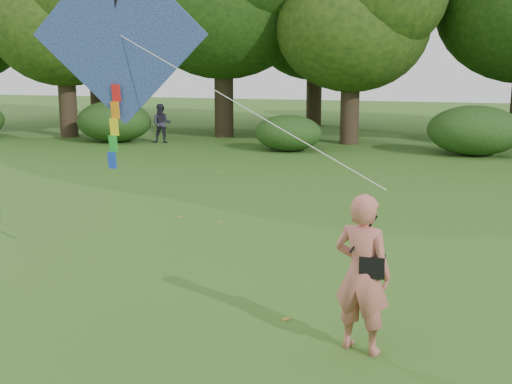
# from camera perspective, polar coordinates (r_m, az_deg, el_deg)

# --- Properties ---
(ground) EXTENTS (100.00, 100.00, 0.00)m
(ground) POSITION_cam_1_polar(r_m,az_deg,el_deg) (8.46, 2.85, -13.08)
(ground) COLOR #265114
(ground) RESTS_ON ground
(man_kite_flyer) EXTENTS (0.83, 0.67, 1.99)m
(man_kite_flyer) POSITION_cam_1_polar(r_m,az_deg,el_deg) (7.94, 9.43, -7.17)
(man_kite_flyer) COLOR #C0665A
(man_kite_flyer) RESTS_ON ground
(bystander_left) EXTENTS (0.95, 0.82, 1.69)m
(bystander_left) POSITION_cam_1_polar(r_m,az_deg,el_deg) (28.10, -8.38, 6.04)
(bystander_left) COLOR #272734
(bystander_left) RESTS_ON ground
(crossbody_bag) EXTENTS (0.43, 0.20, 0.75)m
(crossbody_bag) POSITION_cam_1_polar(r_m,az_deg,el_deg) (7.86, 10.28, -6.40)
(crossbody_bag) COLOR black
(crossbody_bag) RESTS_ON ground
(flying_kite) EXTENTS (5.45, 1.66, 3.38)m
(flying_kite) POSITION_cam_1_polar(r_m,az_deg,el_deg) (9.99, -12.05, 13.30)
(flying_kite) COLOR #2646A7
(flying_kite) RESTS_ON ground
(tree_line) EXTENTS (54.70, 15.30, 9.48)m
(tree_line) POSITION_cam_1_polar(r_m,az_deg,el_deg) (30.44, 16.45, 15.09)
(tree_line) COLOR #3A2D1E
(tree_line) RESTS_ON ground
(shrub_band) EXTENTS (39.15, 3.22, 1.88)m
(shrub_band) POSITION_cam_1_polar(r_m,az_deg,el_deg) (25.35, 10.43, 5.40)
(shrub_band) COLOR #264919
(shrub_band) RESTS_ON ground
(fallen_leaves) EXTENTS (9.27, 15.17, 0.01)m
(fallen_leaves) POSITION_cam_1_polar(r_m,az_deg,el_deg) (13.25, 3.73, -3.82)
(fallen_leaves) COLOR olive
(fallen_leaves) RESTS_ON ground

